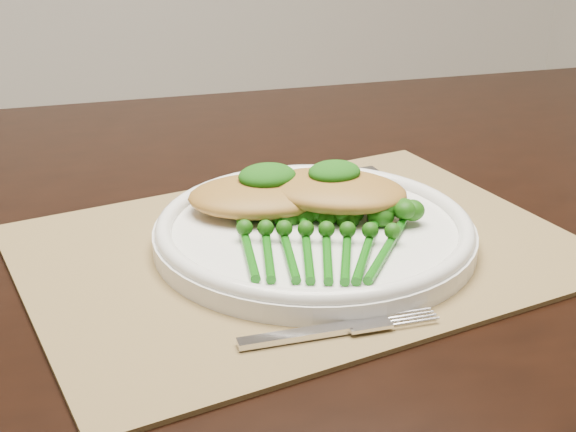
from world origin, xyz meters
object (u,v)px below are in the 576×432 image
object	(u,v)px
placemat	(299,249)
dinner_plate	(314,230)
broccolini_bundle	(317,247)
chicken_fillet_left	(262,195)

from	to	relation	value
placemat	dinner_plate	world-z (taller)	dinner_plate
broccolini_bundle	placemat	bearing A→B (deg)	111.03
chicken_fillet_left	broccolini_bundle	world-z (taller)	chicken_fillet_left
placemat	chicken_fillet_left	size ratio (longest dim) A/B	3.43
dinner_plate	broccolini_bundle	distance (m)	0.05
dinner_plate	chicken_fillet_left	xyz separation A→B (m)	(-0.03, 0.06, 0.02)
placemat	dinner_plate	size ratio (longest dim) A/B	1.65
chicken_fillet_left	broccolini_bundle	bearing A→B (deg)	-70.46
dinner_plate	chicken_fillet_left	size ratio (longest dim) A/B	2.08
broccolini_bundle	dinner_plate	bearing A→B (deg)	93.39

